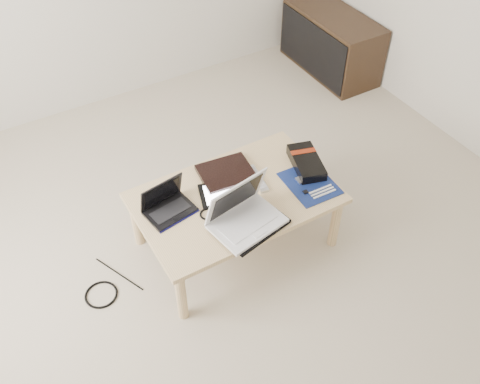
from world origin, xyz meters
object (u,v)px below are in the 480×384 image
media_cabinet (330,43)px  netbook (167,205)px  white_laptop (243,214)px  gpu_box (306,163)px  coffee_table (235,202)px

media_cabinet → netbook: size_ratio=3.19×
white_laptop → gpu_box: bearing=20.2°
coffee_table → netbook: netbook is taller
media_cabinet → gpu_box: bearing=-132.6°
gpu_box → coffee_table: bearing=-180.0°
netbook → white_laptop: size_ratio=0.70×
media_cabinet → netbook: netbook is taller
netbook → white_laptop: (0.30, -0.29, 0.03)m
coffee_table → gpu_box: gpu_box is taller
media_cabinet → white_laptop: (-1.74, -1.49, 0.22)m
netbook → gpu_box: 0.85m
netbook → white_laptop: white_laptop is taller
media_cabinet → netbook: 2.37m
coffee_table → media_cabinet: media_cabinet is taller
netbook → gpu_box: bearing=-6.1°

